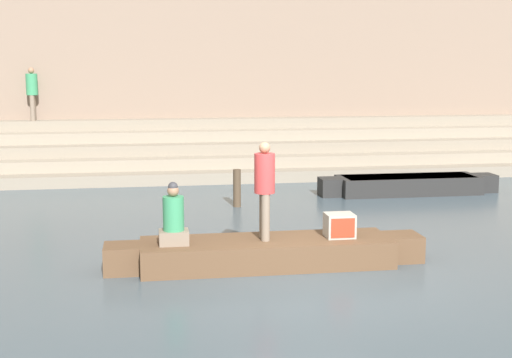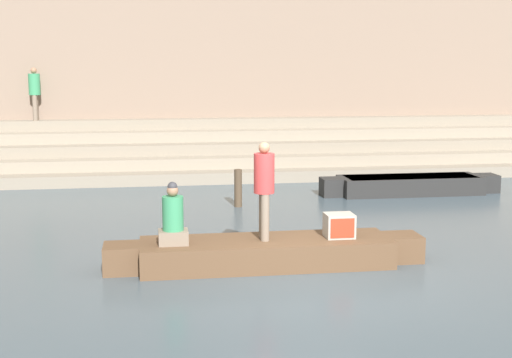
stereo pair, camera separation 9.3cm
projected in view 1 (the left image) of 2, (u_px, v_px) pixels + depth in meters
The scene contains 10 objects.
ground_plane at pixel (305, 281), 11.86m from camera, with size 120.00×120.00×0.00m, color #3D4C56.
ghat_steps at pixel (223, 154), 23.61m from camera, with size 36.00×3.70×1.75m.
back_wall at pixel (217, 76), 25.11m from camera, with size 34.20×1.28×6.39m.
rowboat_main at pixel (266, 252), 12.71m from camera, with size 5.70×1.36×0.48m.
person_standing at pixel (265, 184), 12.52m from camera, with size 0.36×0.36×1.74m.
person_rowing at pixel (174, 220), 12.27m from camera, with size 0.51×0.40×1.10m.
tv_set at pixel (340, 225), 12.82m from camera, with size 0.51×0.45×0.43m.
moored_boat_shore at pixel (408, 184), 19.85m from camera, with size 5.07×1.17×0.50m.
mooring_post at pixel (237, 188), 17.98m from camera, with size 0.20×0.20×0.96m, color #473828.
person_on_steps at pixel (32, 90), 23.28m from camera, with size 0.37×0.37×1.73m.
Camera 1 is at (-2.61, -11.18, 3.55)m, focal length 50.00 mm.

